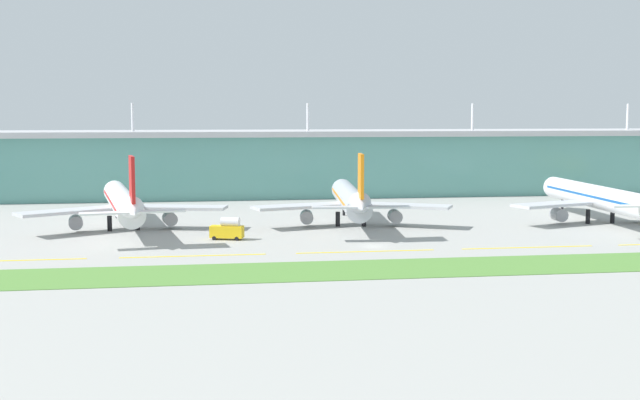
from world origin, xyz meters
name	(u,v)px	position (x,y,z in m)	size (l,w,h in m)	color
ground_plane	(374,246)	(0.00, 0.00, 0.00)	(600.00, 600.00, 0.00)	#9E9E99
terminal_building	(306,162)	(0.00, 107.83, 11.06)	(288.00, 34.00, 30.71)	#5B9E93
airliner_near_middle	(123,203)	(-53.54, 32.68, 6.45)	(48.19, 65.94, 18.90)	white
airliner_center	(350,200)	(0.98, 31.68, 6.44)	(48.57, 59.75, 18.90)	#ADB2BC
airliner_far_middle	(598,197)	(63.53, 27.65, 6.45)	(48.77, 65.05, 18.90)	white
taxiway_stripe_west	(10,261)	(-71.00, -6.13, 0.02)	(28.00, 0.70, 0.04)	yellow
taxiway_stripe_mid_west	(193,256)	(-37.00, -6.13, 0.02)	(28.00, 0.70, 0.04)	yellow
taxiway_stripe_centre	(366,252)	(-3.00, -6.13, 0.02)	(28.00, 0.70, 0.04)	yellow
taxiway_stripe_mid_east	(528,247)	(31.00, -6.13, 0.02)	(28.00, 0.70, 0.04)	yellow
grass_verge	(403,268)	(0.00, -24.64, 0.05)	(300.00, 18.00, 0.10)	#518438
fuel_truck	(228,229)	(-29.62, 13.58, 2.26)	(7.65, 4.66, 4.95)	gold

